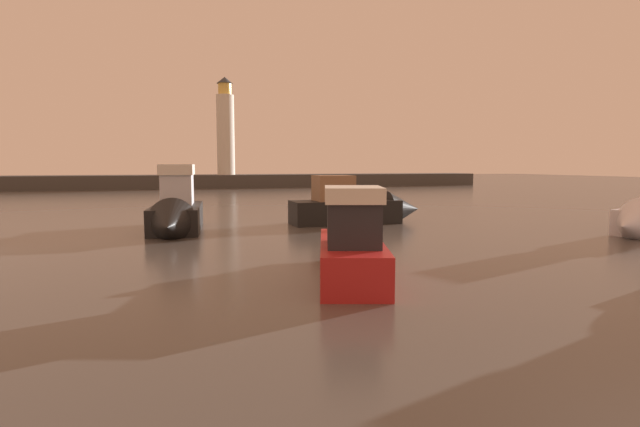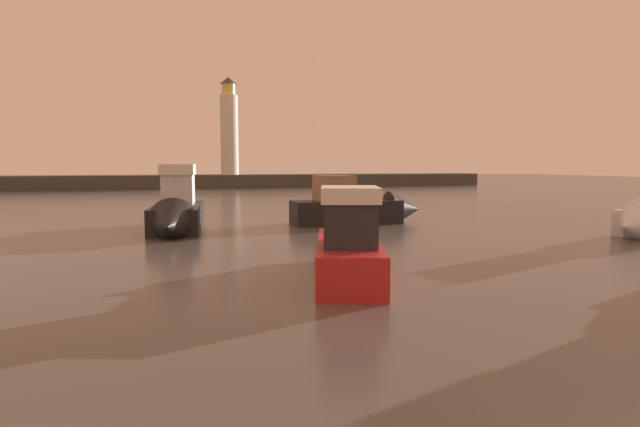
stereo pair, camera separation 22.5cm
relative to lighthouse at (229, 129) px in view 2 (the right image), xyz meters
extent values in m
plane|color=#4C4742|center=(-2.26, -33.57, -8.01)|extent=(220.00, 220.00, 0.00)
cube|color=#423F3D|center=(-2.26, 0.00, -7.12)|extent=(79.10, 5.66, 1.78)
cylinder|color=silver|center=(0.00, 0.00, -0.84)|extent=(2.39, 2.39, 10.78)
cylinder|color=#F2CC59|center=(0.00, 0.00, 5.31)|extent=(1.79, 1.79, 1.51)
cone|color=#33383D|center=(0.00, 0.00, 6.49)|extent=(2.15, 2.15, 0.86)
cube|color=#B21E1E|center=(-3.04, -56.68, -7.47)|extent=(3.17, 5.44, 1.07)
cone|color=#B21E1E|center=(-2.14, -53.81, -7.42)|extent=(2.02, 1.95, 1.63)
cube|color=#232328|center=(-3.28, -57.42, -6.37)|extent=(1.82, 2.11, 1.14)
cube|color=silver|center=(-3.28, -57.42, -5.60)|extent=(2.00, 2.32, 0.40)
cube|color=black|center=(-7.46, -44.41, -7.41)|extent=(2.83, 5.97, 1.20)
cone|color=black|center=(-7.82, -47.83, -7.35)|extent=(2.34, 2.22, 2.14)
cube|color=silver|center=(-7.40, -43.84, -6.07)|extent=(1.67, 2.17, 1.47)
cube|color=silver|center=(-7.40, -43.84, -5.08)|extent=(1.84, 2.39, 0.51)
cone|color=silver|center=(10.87, -53.41, -7.37)|extent=(2.73, 2.82, 2.24)
cube|color=black|center=(1.24, -44.37, -7.38)|extent=(5.81, 2.14, 1.25)
cone|color=black|center=(4.66, -44.40, -7.32)|extent=(1.91, 2.03, 2.02)
cube|color=#8C6647|center=(0.57, -44.37, -6.08)|extent=(1.98, 1.68, 1.34)
camera|label=1|loc=(-7.91, -69.55, -4.83)|focal=28.08mm
camera|label=2|loc=(-7.70, -69.61, -4.83)|focal=28.08mm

